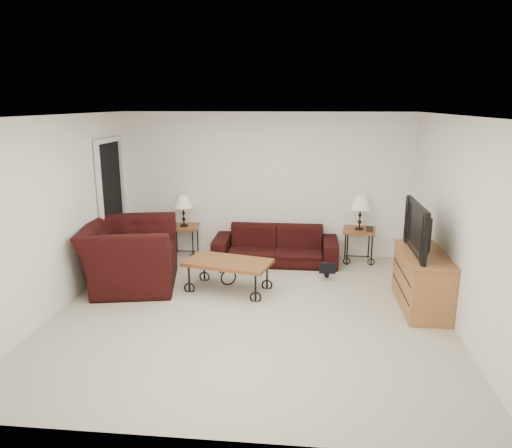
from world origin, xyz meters
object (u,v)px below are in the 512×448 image
at_px(lamp_right, 360,212).
at_px(armchair, 130,254).
at_px(side_table_right, 358,245).
at_px(side_table_left, 185,241).
at_px(lamp_left, 183,211).
at_px(sofa, 275,245).
at_px(coffee_table, 228,276).
at_px(tv_stand, 422,280).
at_px(backpack, 327,263).
at_px(television, 425,228).

relative_size(lamp_right, armchair, 0.40).
xyz_separation_m(side_table_right, lamp_right, (0.00, 0.00, 0.58)).
xyz_separation_m(side_table_left, armchair, (-0.45, -1.44, 0.20)).
bearing_deg(lamp_left, side_table_left, 0.00).
bearing_deg(armchair, lamp_right, -78.77).
bearing_deg(sofa, coffee_table, -113.93).
bearing_deg(tv_stand, lamp_left, 153.18).
xyz_separation_m(armchair, backpack, (2.91, 0.59, -0.23)).
height_order(side_table_right, tv_stand, tv_stand).
xyz_separation_m(sofa, tv_stand, (2.03, -1.67, 0.07)).
bearing_deg(side_table_right, coffee_table, -142.69).
xyz_separation_m(coffee_table, tv_stand, (2.63, -0.32, 0.15)).
bearing_deg(sofa, armchair, -148.74).
height_order(tv_stand, television, television).
distance_m(lamp_left, television, 4.08).
bearing_deg(tv_stand, lamp_right, 108.90).
xyz_separation_m(tv_stand, backpack, (-1.19, 1.00, -0.13)).
height_order(side_table_left, lamp_right, lamp_right).
relative_size(tv_stand, television, 1.12).
bearing_deg(side_table_left, sofa, -6.35).
bearing_deg(tv_stand, backpack, 139.98).
xyz_separation_m(television, backpack, (-1.17, 1.00, -0.84)).
distance_m(side_table_left, side_table_right, 3.02).
xyz_separation_m(lamp_right, backpack, (-0.56, -0.85, -0.62)).
bearing_deg(lamp_right, coffee_table, -142.69).
height_order(side_table_right, coffee_table, side_table_right).
bearing_deg(lamp_left, backpack, -18.97).
height_order(lamp_right, backpack, lamp_right).
height_order(lamp_left, lamp_right, lamp_right).
bearing_deg(coffee_table, tv_stand, -7.04).
height_order(sofa, backpack, sofa).
bearing_deg(backpack, lamp_right, 78.95).
height_order(sofa, tv_stand, tv_stand).
xyz_separation_m(lamp_left, tv_stand, (3.65, -1.85, -0.45)).
bearing_deg(armchair, tv_stand, -106.93).
height_order(tv_stand, backpack, tv_stand).
relative_size(sofa, tv_stand, 1.65).
xyz_separation_m(sofa, television, (2.01, -1.67, 0.78)).
height_order(side_table_left, backpack, side_table_left).
height_order(side_table_right, lamp_right, lamp_right).
relative_size(side_table_right, coffee_table, 0.48).
distance_m(sofa, backpack, 1.08).
bearing_deg(lamp_left, armchair, -107.55).
bearing_deg(backpack, side_table_right, 78.95).
bearing_deg(side_table_right, lamp_right, 0.00).
xyz_separation_m(sofa, side_table_left, (-1.62, 0.18, -0.03)).
distance_m(side_table_right, lamp_left, 3.07).
relative_size(tv_stand, backpack, 2.57).
bearing_deg(coffee_table, side_table_right, 37.31).
relative_size(side_table_left, backpack, 1.12).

